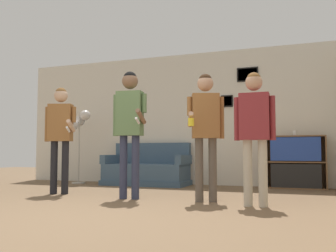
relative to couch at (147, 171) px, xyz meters
name	(u,v)px	position (x,y,z in m)	size (l,w,h in m)	color
ground_plane	(91,218)	(0.94, -3.65, -0.28)	(20.00, 20.00, 0.00)	brown
wall_back	(198,118)	(0.95, 0.42, 1.07)	(7.99, 0.08, 2.70)	silver
couch	(147,171)	(0.00, 0.00, 0.00)	(1.70, 0.80, 0.85)	#3D5670
bookshelf	(296,162)	(2.84, 0.20, 0.19)	(1.04, 0.30, 0.96)	brown
floor_lamp	(79,125)	(-1.47, -0.20, 0.93)	(0.43, 0.46, 1.54)	#ADA89E
person_player_foreground_left	(60,128)	(-0.66, -1.98, 0.76)	(0.56, 0.42, 1.69)	black
person_player_foreground_center	(130,119)	(0.66, -2.17, 0.85)	(0.53, 0.46, 1.81)	#2D334C
person_watcher_holding_cup	(206,122)	(1.75, -2.09, 0.78)	(0.47, 0.53, 1.72)	brown
person_spectator_near_bookshelf	(255,124)	(2.42, -2.31, 0.72)	(0.50, 0.21, 1.64)	#B7AD99
drinking_cup	(295,133)	(2.83, 0.20, 0.72)	(0.07, 0.07, 0.09)	white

